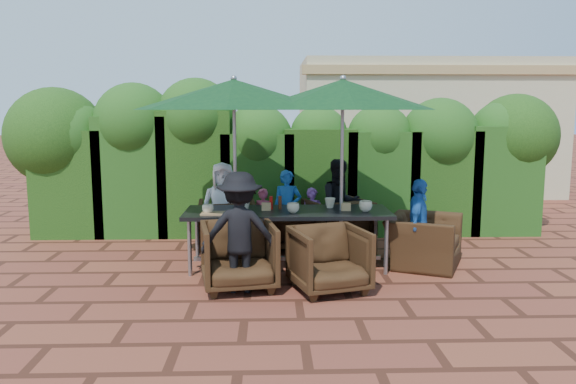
{
  "coord_description": "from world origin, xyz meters",
  "views": [
    {
      "loc": [
        -0.29,
        -6.9,
        2.03
      ],
      "look_at": [
        -0.07,
        0.4,
        0.96
      ],
      "focal_mm": 35.0,
      "sensor_mm": 36.0,
      "label": 1
    }
  ],
  "objects_px": {
    "umbrella_right": "(343,95)",
    "chair_near_left": "(239,253)",
    "chair_end_right": "(424,233)",
    "umbrella_left": "(234,95)",
    "dining_table": "(288,216)",
    "chair_far_right": "(338,222)",
    "chair_near_right": "(329,256)",
    "chair_far_mid": "(293,226)",
    "chair_far_left": "(227,223)"
  },
  "relations": [
    {
      "from": "chair_near_left",
      "to": "chair_near_right",
      "type": "xyz_separation_m",
      "value": [
        1.02,
        -0.12,
        -0.02
      ]
    },
    {
      "from": "chair_far_left",
      "to": "umbrella_right",
      "type": "bearing_deg",
      "value": 146.32
    },
    {
      "from": "chair_near_right",
      "to": "umbrella_left",
      "type": "bearing_deg",
      "value": 120.45
    },
    {
      "from": "dining_table",
      "to": "chair_near_right",
      "type": "xyz_separation_m",
      "value": [
        0.44,
        -0.98,
        -0.28
      ]
    },
    {
      "from": "umbrella_right",
      "to": "chair_near_right",
      "type": "relative_size",
      "value": 3.07
    },
    {
      "from": "dining_table",
      "to": "chair_end_right",
      "type": "height_order",
      "value": "chair_end_right"
    },
    {
      "from": "chair_far_mid",
      "to": "chair_end_right",
      "type": "relative_size",
      "value": 0.69
    },
    {
      "from": "chair_far_left",
      "to": "chair_end_right",
      "type": "xyz_separation_m",
      "value": [
        2.63,
        -0.81,
        0.02
      ]
    },
    {
      "from": "chair_far_right",
      "to": "chair_end_right",
      "type": "bearing_deg",
      "value": 117.33
    },
    {
      "from": "umbrella_left",
      "to": "chair_far_mid",
      "type": "relative_size",
      "value": 3.68
    },
    {
      "from": "chair_near_right",
      "to": "chair_end_right",
      "type": "xyz_separation_m",
      "value": [
        1.34,
        1.01,
        0.04
      ]
    },
    {
      "from": "chair_near_left",
      "to": "chair_near_right",
      "type": "height_order",
      "value": "chair_near_left"
    },
    {
      "from": "dining_table",
      "to": "chair_far_right",
      "type": "xyz_separation_m",
      "value": [
        0.76,
        0.9,
        -0.26
      ]
    },
    {
      "from": "chair_far_mid",
      "to": "chair_near_left",
      "type": "height_order",
      "value": "chair_near_left"
    },
    {
      "from": "dining_table",
      "to": "chair_near_right",
      "type": "relative_size",
      "value": 3.28
    },
    {
      "from": "dining_table",
      "to": "chair_far_mid",
      "type": "bearing_deg",
      "value": 83.37
    },
    {
      "from": "umbrella_left",
      "to": "chair_end_right",
      "type": "distance_m",
      "value": 3.03
    },
    {
      "from": "umbrella_right",
      "to": "chair_end_right",
      "type": "xyz_separation_m",
      "value": [
        1.09,
        0.02,
        -1.77
      ]
    },
    {
      "from": "chair_near_left",
      "to": "chair_end_right",
      "type": "distance_m",
      "value": 2.52
    },
    {
      "from": "chair_end_right",
      "to": "chair_near_left",
      "type": "bearing_deg",
      "value": 135.33
    },
    {
      "from": "chair_far_left",
      "to": "chair_far_mid",
      "type": "relative_size",
      "value": 1.2
    },
    {
      "from": "dining_table",
      "to": "chair_far_left",
      "type": "bearing_deg",
      "value": 135.04
    },
    {
      "from": "dining_table",
      "to": "chair_far_right",
      "type": "height_order",
      "value": "chair_far_right"
    },
    {
      "from": "dining_table",
      "to": "chair_near_right",
      "type": "distance_m",
      "value": 1.11
    },
    {
      "from": "umbrella_right",
      "to": "chair_end_right",
      "type": "relative_size",
      "value": 2.46
    },
    {
      "from": "umbrella_left",
      "to": "umbrella_right",
      "type": "xyz_separation_m",
      "value": [
        1.36,
        -0.04,
        -0.0
      ]
    },
    {
      "from": "chair_far_right",
      "to": "dining_table",
      "type": "bearing_deg",
      "value": 27.48
    },
    {
      "from": "dining_table",
      "to": "chair_near_left",
      "type": "xyz_separation_m",
      "value": [
        -0.58,
        -0.86,
        -0.26
      ]
    },
    {
      "from": "dining_table",
      "to": "umbrella_left",
      "type": "height_order",
      "value": "umbrella_left"
    },
    {
      "from": "dining_table",
      "to": "chair_near_left",
      "type": "bearing_deg",
      "value": -124.19
    },
    {
      "from": "chair_near_right",
      "to": "umbrella_right",
      "type": "bearing_deg",
      "value": 59.05
    },
    {
      "from": "chair_near_right",
      "to": "dining_table",
      "type": "bearing_deg",
      "value": 97.63
    },
    {
      "from": "chair_far_mid",
      "to": "chair_far_right",
      "type": "height_order",
      "value": "chair_far_right"
    },
    {
      "from": "umbrella_right",
      "to": "chair_near_left",
      "type": "bearing_deg",
      "value": -145.7
    },
    {
      "from": "chair_far_mid",
      "to": "chair_far_right",
      "type": "relative_size",
      "value": 0.83
    },
    {
      "from": "chair_near_left",
      "to": "chair_end_right",
      "type": "bearing_deg",
      "value": 10.59
    },
    {
      "from": "chair_far_right",
      "to": "chair_far_mid",
      "type": "bearing_deg",
      "value": -29.51
    },
    {
      "from": "dining_table",
      "to": "chair_far_left",
      "type": "distance_m",
      "value": 1.22
    },
    {
      "from": "dining_table",
      "to": "chair_far_right",
      "type": "bearing_deg",
      "value": 49.98
    },
    {
      "from": "chair_far_mid",
      "to": "chair_end_right",
      "type": "distance_m",
      "value": 1.92
    },
    {
      "from": "chair_near_left",
      "to": "chair_end_right",
      "type": "relative_size",
      "value": 0.84
    },
    {
      "from": "dining_table",
      "to": "chair_far_mid",
      "type": "distance_m",
      "value": 1.04
    },
    {
      "from": "dining_table",
      "to": "umbrella_left",
      "type": "bearing_deg",
      "value": 175.12
    },
    {
      "from": "umbrella_right",
      "to": "chair_end_right",
      "type": "distance_m",
      "value": 2.08
    },
    {
      "from": "umbrella_right",
      "to": "chair_far_mid",
      "type": "height_order",
      "value": "umbrella_right"
    },
    {
      "from": "dining_table",
      "to": "chair_far_mid",
      "type": "xyz_separation_m",
      "value": [
        0.11,
        0.98,
        -0.33
      ]
    },
    {
      "from": "chair_far_right",
      "to": "chair_near_left",
      "type": "xyz_separation_m",
      "value": [
        -1.34,
        -1.76,
        0.0
      ]
    },
    {
      "from": "dining_table",
      "to": "chair_end_right",
      "type": "relative_size",
      "value": 2.62
    },
    {
      "from": "chair_far_left",
      "to": "chair_far_mid",
      "type": "distance_m",
      "value": 0.97
    },
    {
      "from": "umbrella_left",
      "to": "chair_far_left",
      "type": "distance_m",
      "value": 1.97
    }
  ]
}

